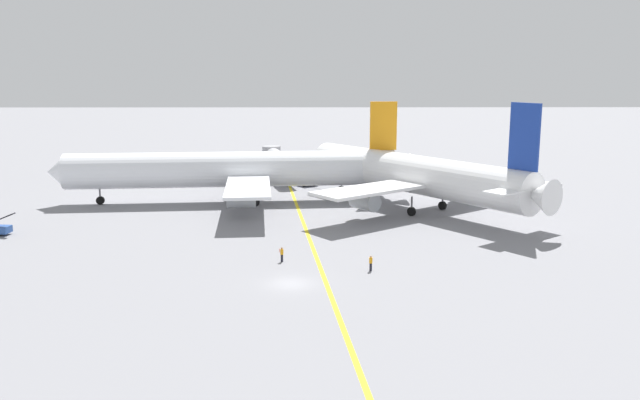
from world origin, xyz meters
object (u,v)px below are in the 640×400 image
(airliner_at_gate_left, at_px, (235,170))
(pushback_tug, at_px, (302,178))
(airliner_being_pushed, at_px, (415,175))
(ground_crew_wing_walker_right, at_px, (282,254))
(jet_bridge, at_px, (279,159))
(ground_crew_marshaller_foreground, at_px, (371,263))

(airliner_at_gate_left, relative_size, pushback_tug, 7.11)
(airliner_being_pushed, bearing_deg, ground_crew_wing_walker_right, -124.53)
(airliner_being_pushed, relative_size, ground_crew_wing_walker_right, 24.18)
(airliner_being_pushed, xyz_separation_m, pushback_tug, (-17.68, 22.66, -4.20))
(jet_bridge, bearing_deg, ground_crew_wing_walker_right, -86.67)
(airliner_at_gate_left, distance_m, ground_crew_wing_walker_right, 35.39)
(ground_crew_wing_walker_right, xyz_separation_m, jet_bridge, (-3.32, 56.92, 2.91))
(airliner_at_gate_left, relative_size, jet_bridge, 2.77)
(airliner_being_pushed, height_order, jet_bridge, airliner_being_pushed)
(ground_crew_marshaller_foreground, relative_size, ground_crew_wing_walker_right, 1.01)
(ground_crew_wing_walker_right, bearing_deg, pushback_tug, 88.44)
(ground_crew_marshaller_foreground, bearing_deg, ground_crew_wing_walker_right, 160.31)
(airliner_being_pushed, bearing_deg, pushback_tug, 127.96)
(jet_bridge, bearing_deg, pushback_tug, -54.50)
(ground_crew_wing_walker_right, height_order, jet_bridge, jet_bridge)
(airliner_at_gate_left, relative_size, ground_crew_wing_walker_right, 34.29)
(pushback_tug, relative_size, jet_bridge, 0.39)
(airliner_at_gate_left, bearing_deg, pushback_tug, 57.43)
(ground_crew_marshaller_foreground, relative_size, jet_bridge, 0.08)
(pushback_tug, bearing_deg, jet_bridge, 125.50)
(ground_crew_marshaller_foreground, distance_m, ground_crew_wing_walker_right, 10.36)
(ground_crew_marshaller_foreground, bearing_deg, jet_bridge, 102.20)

